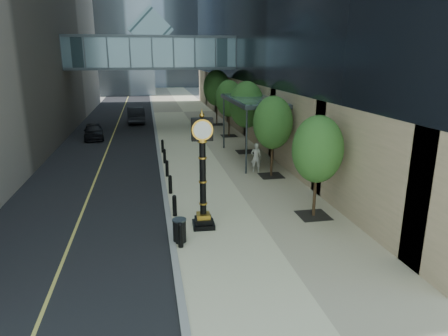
{
  "coord_description": "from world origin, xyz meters",
  "views": [
    {
      "loc": [
        -3.71,
        -13.09,
        7.18
      ],
      "look_at": [
        -0.25,
        4.92,
        2.03
      ],
      "focal_mm": 32.0,
      "sensor_mm": 36.0,
      "label": 1
    }
  ],
  "objects_px": {
    "trash_bin": "(180,231)",
    "pedestrian": "(256,157)",
    "car_near": "(94,131)",
    "street_clock": "(203,180)",
    "car_far": "(136,115)"
  },
  "relations": [
    {
      "from": "car_far",
      "to": "car_near",
      "type": "bearing_deg",
      "value": 64.93
    },
    {
      "from": "street_clock",
      "to": "car_near",
      "type": "relative_size",
      "value": 1.21
    },
    {
      "from": "trash_bin",
      "to": "car_near",
      "type": "bearing_deg",
      "value": 104.71
    },
    {
      "from": "street_clock",
      "to": "car_near",
      "type": "xyz_separation_m",
      "value": [
        -6.95,
        20.94,
        -1.49
      ]
    },
    {
      "from": "pedestrian",
      "to": "trash_bin",
      "type": "bearing_deg",
      "value": 66.82
    },
    {
      "from": "trash_bin",
      "to": "pedestrian",
      "type": "xyz_separation_m",
      "value": [
        5.61,
        9.07,
        0.49
      ]
    },
    {
      "from": "street_clock",
      "to": "trash_bin",
      "type": "relative_size",
      "value": 5.49
    },
    {
      "from": "trash_bin",
      "to": "pedestrian",
      "type": "height_order",
      "value": "pedestrian"
    },
    {
      "from": "trash_bin",
      "to": "pedestrian",
      "type": "bearing_deg",
      "value": 58.27
    },
    {
      "from": "pedestrian",
      "to": "car_near",
      "type": "height_order",
      "value": "pedestrian"
    },
    {
      "from": "street_clock",
      "to": "trash_bin",
      "type": "bearing_deg",
      "value": -130.21
    },
    {
      "from": "car_near",
      "to": "street_clock",
      "type": "bearing_deg",
      "value": -78.43
    },
    {
      "from": "street_clock",
      "to": "pedestrian",
      "type": "height_order",
      "value": "street_clock"
    },
    {
      "from": "trash_bin",
      "to": "car_near",
      "type": "height_order",
      "value": "car_near"
    },
    {
      "from": "car_near",
      "to": "car_far",
      "type": "xyz_separation_m",
      "value": [
        3.55,
        8.57,
        0.17
      ]
    }
  ]
}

